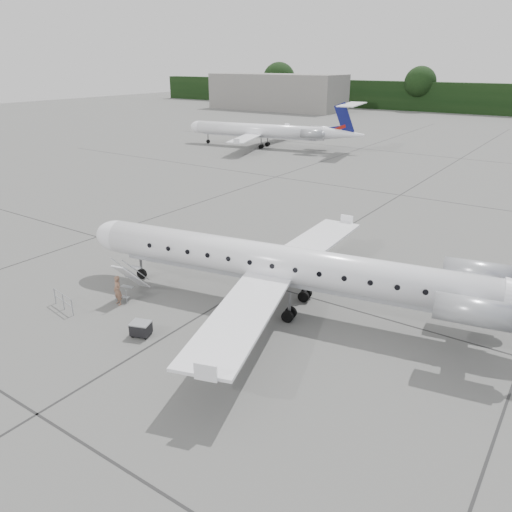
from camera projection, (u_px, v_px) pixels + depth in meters
The scene contains 8 objects.
ground at pixel (285, 331), 26.92m from camera, with size 320.00×320.00×0.00m, color #595957.
terminal_building at pixel (277, 92), 146.38m from camera, with size 40.00×14.00×10.00m, color slate.
main_regional_jet at pixel (282, 246), 28.25m from camera, with size 29.58×21.30×7.59m, color white, non-canonical shape.
airstair at pixel (131, 277), 30.61m from camera, with size 0.85×2.45×2.38m, color white, non-canonical shape.
passenger at pixel (118, 290), 29.55m from camera, with size 0.66×0.43×1.81m, color #855E48.
safety_railing at pixel (63, 302), 29.07m from camera, with size 2.20×0.08×1.00m, color #999CA2, non-canonical shape.
baggage_cart at pixel (141, 329), 26.30m from camera, with size 0.98×0.80×0.85m, color black, non-canonical shape.
bg_regional_left at pixel (259, 124), 82.84m from camera, with size 29.04×20.91×7.62m, color white, non-canonical shape.
Camera 1 is at (12.06, -20.32, 13.61)m, focal length 35.00 mm.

